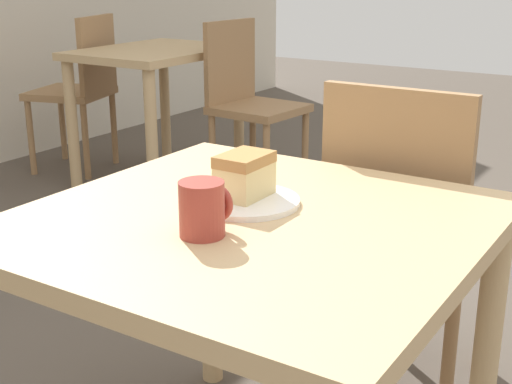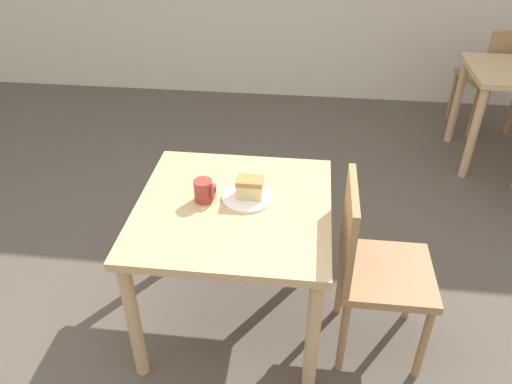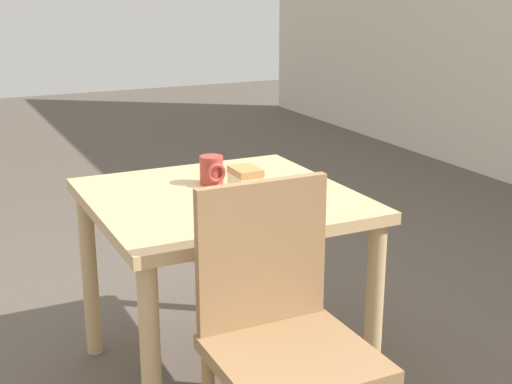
{
  "view_description": "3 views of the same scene",
  "coord_description": "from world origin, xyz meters",
  "px_view_note": "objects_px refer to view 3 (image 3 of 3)",
  "views": [
    {
      "loc": [
        -1.02,
        -0.6,
        1.19
      ],
      "look_at": [
        0.14,
        0.14,
        0.74
      ],
      "focal_mm": 50.0,
      "sensor_mm": 36.0,
      "label": 1
    },
    {
      "loc": [
        0.4,
        -1.66,
        2.0
      ],
      "look_at": [
        0.19,
        0.15,
        0.76
      ],
      "focal_mm": 35.0,
      "sensor_mm": 36.0,
      "label": 2
    },
    {
      "loc": [
        2.26,
        -0.8,
        1.42
      ],
      "look_at": [
        0.16,
        0.22,
        0.72
      ],
      "focal_mm": 50.0,
      "sensor_mm": 36.0,
      "label": 3
    }
  ],
  "objects_px": {
    "chair_near_window": "(282,333)",
    "cake_slice": "(245,181)",
    "plate": "(242,195)",
    "dining_table_near": "(221,223)",
    "coffee_mug": "(212,170)"
  },
  "relations": [
    {
      "from": "plate",
      "to": "dining_table_near",
      "type": "bearing_deg",
      "value": -136.01
    },
    {
      "from": "coffee_mug",
      "to": "cake_slice",
      "type": "bearing_deg",
      "value": 11.59
    },
    {
      "from": "cake_slice",
      "to": "chair_near_window",
      "type": "bearing_deg",
      "value": -15.33
    },
    {
      "from": "chair_near_window",
      "to": "plate",
      "type": "height_order",
      "value": "chair_near_window"
    },
    {
      "from": "plate",
      "to": "coffee_mug",
      "type": "distance_m",
      "value": 0.2
    },
    {
      "from": "cake_slice",
      "to": "coffee_mug",
      "type": "xyz_separation_m",
      "value": [
        -0.2,
        -0.04,
        -0.01
      ]
    },
    {
      "from": "plate",
      "to": "cake_slice",
      "type": "relative_size",
      "value": 1.91
    },
    {
      "from": "plate",
      "to": "coffee_mug",
      "type": "relative_size",
      "value": 2.19
    },
    {
      "from": "dining_table_near",
      "to": "plate",
      "type": "height_order",
      "value": "plate"
    },
    {
      "from": "dining_table_near",
      "to": "chair_near_window",
      "type": "distance_m",
      "value": 0.65
    },
    {
      "from": "dining_table_near",
      "to": "cake_slice",
      "type": "bearing_deg",
      "value": 43.3
    },
    {
      "from": "dining_table_near",
      "to": "coffee_mug",
      "type": "relative_size",
      "value": 8.5
    },
    {
      "from": "chair_near_window",
      "to": "cake_slice",
      "type": "distance_m",
      "value": 0.64
    },
    {
      "from": "cake_slice",
      "to": "coffee_mug",
      "type": "height_order",
      "value": "same"
    },
    {
      "from": "dining_table_near",
      "to": "plate",
      "type": "xyz_separation_m",
      "value": [
        0.06,
        0.05,
        0.11
      ]
    }
  ]
}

